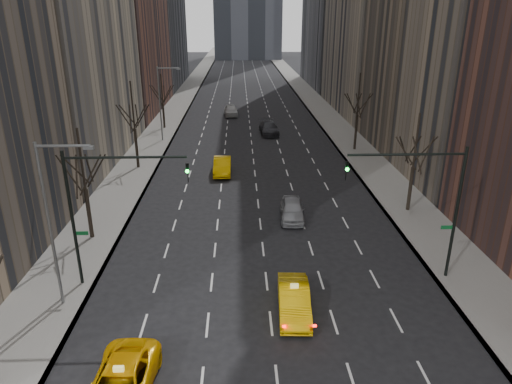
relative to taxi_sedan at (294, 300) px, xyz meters
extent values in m
cube|color=slate|center=(-13.52, 61.10, -0.68)|extent=(4.50, 320.00, 0.15)
cube|color=slate|center=(10.98, 61.10, -0.68)|extent=(4.50, 320.00, 0.15)
cylinder|color=black|center=(-13.27, 9.10, 1.18)|extent=(0.28, 0.28, 3.57)
cylinder|color=black|center=(-13.27, 9.10, 5.09)|extent=(0.16, 0.16, 4.25)
cylinder|color=black|center=(-13.12, 9.95, 4.19)|extent=(0.42, 1.80, 2.52)
cylinder|color=black|center=(-12.46, 9.39, 4.19)|extent=(1.74, 0.72, 2.52)
cylinder|color=black|center=(-12.61, 8.55, 4.19)|extent=(1.46, 1.25, 2.52)
cylinder|color=black|center=(-13.42, 8.25, 4.19)|extent=(0.42, 1.80, 2.52)
cylinder|color=black|center=(-14.07, 8.80, 4.19)|extent=(1.74, 0.72, 2.52)
cylinder|color=black|center=(-13.92, 9.65, 4.19)|extent=(1.46, 1.25, 2.52)
cylinder|color=black|center=(-13.27, 25.10, 1.39)|extent=(0.28, 0.28, 3.99)
cylinder|color=black|center=(-13.27, 25.10, 5.76)|extent=(0.16, 0.16, 4.75)
cylinder|color=black|center=(-13.12, 25.95, 4.61)|extent=(0.42, 1.80, 2.52)
cylinder|color=black|center=(-12.46, 25.39, 4.61)|extent=(1.74, 0.72, 2.52)
cylinder|color=black|center=(-12.61, 24.55, 4.61)|extent=(1.46, 1.25, 2.52)
cylinder|color=black|center=(-13.42, 24.25, 4.61)|extent=(0.42, 1.80, 2.52)
cylinder|color=black|center=(-14.07, 24.80, 4.61)|extent=(1.74, 0.72, 2.52)
cylinder|color=black|center=(-13.92, 25.65, 4.61)|extent=(1.46, 1.25, 2.52)
cylinder|color=black|center=(-13.27, 43.10, 1.07)|extent=(0.28, 0.28, 3.36)
cylinder|color=black|center=(-13.27, 43.10, 4.75)|extent=(0.16, 0.16, 4.00)
cylinder|color=black|center=(-13.12, 43.95, 3.98)|extent=(0.42, 1.80, 2.52)
cylinder|color=black|center=(-12.46, 43.39, 3.98)|extent=(1.74, 0.72, 2.52)
cylinder|color=black|center=(-12.61, 42.55, 3.98)|extent=(1.46, 1.25, 2.52)
cylinder|color=black|center=(-13.42, 42.25, 3.98)|extent=(0.42, 1.80, 2.52)
cylinder|color=black|center=(-14.07, 42.80, 3.98)|extent=(1.74, 0.72, 2.52)
cylinder|color=black|center=(-13.92, 43.65, 3.98)|extent=(1.46, 1.25, 2.52)
cylinder|color=black|center=(10.73, 13.10, 1.18)|extent=(0.28, 0.28, 3.57)
cylinder|color=black|center=(10.73, 13.10, 5.09)|extent=(0.16, 0.16, 4.25)
cylinder|color=black|center=(10.88, 13.95, 4.19)|extent=(0.42, 1.80, 2.52)
cylinder|color=black|center=(11.54, 13.39, 4.19)|extent=(1.74, 0.72, 2.52)
cylinder|color=black|center=(11.39, 12.55, 4.19)|extent=(1.46, 1.25, 2.52)
cylinder|color=black|center=(10.58, 12.25, 4.19)|extent=(0.42, 1.80, 2.52)
cylinder|color=black|center=(9.93, 12.80, 4.19)|extent=(1.74, 0.72, 2.52)
cylinder|color=black|center=(10.08, 13.65, 4.19)|extent=(1.46, 1.25, 2.52)
cylinder|color=black|center=(10.73, 31.10, 1.39)|extent=(0.28, 0.28, 3.99)
cylinder|color=black|center=(10.73, 31.10, 5.76)|extent=(0.16, 0.16, 4.75)
cylinder|color=black|center=(10.88, 31.95, 4.61)|extent=(0.42, 1.80, 2.52)
cylinder|color=black|center=(11.54, 31.39, 4.61)|extent=(1.74, 0.72, 2.52)
cylinder|color=black|center=(11.39, 30.55, 4.61)|extent=(1.46, 1.25, 2.52)
cylinder|color=black|center=(10.58, 30.25, 4.61)|extent=(0.42, 1.80, 2.52)
cylinder|color=black|center=(9.93, 30.80, 4.61)|extent=(1.74, 0.72, 2.52)
cylinder|color=black|center=(10.08, 31.65, 4.61)|extent=(1.46, 1.25, 2.52)
cylinder|color=black|center=(-12.07, 3.10, 3.39)|extent=(0.18, 0.18, 8.00)
cylinder|color=black|center=(-8.82, 3.10, 6.99)|extent=(6.50, 0.14, 0.14)
imported|color=black|center=(-5.57, 3.10, 6.09)|extent=(0.18, 0.22, 1.10)
sphere|color=#0CFF33|center=(-5.57, 2.92, 6.24)|extent=(0.20, 0.20, 0.20)
cube|color=#0C5926|center=(-11.67, 3.10, 2.59)|extent=(0.70, 0.04, 0.22)
cylinder|color=black|center=(9.53, 3.10, 3.39)|extent=(0.18, 0.18, 8.00)
cylinder|color=black|center=(6.28, 3.10, 6.99)|extent=(6.50, 0.14, 0.14)
imported|color=black|center=(3.03, 3.10, 6.09)|extent=(0.18, 0.22, 1.10)
sphere|color=#0CFF33|center=(3.03, 2.92, 6.24)|extent=(0.20, 0.20, 0.20)
cube|color=#0C5926|center=(9.13, 3.10, 2.59)|extent=(0.70, 0.04, 0.22)
cylinder|color=slate|center=(-12.47, 1.10, 3.89)|extent=(0.16, 0.16, 9.00)
cylinder|color=slate|center=(-11.17, 1.10, 8.19)|extent=(2.60, 0.14, 0.14)
cube|color=slate|center=(-9.97, 1.10, 8.09)|extent=(0.50, 0.22, 0.15)
cylinder|color=slate|center=(-12.47, 36.10, 3.89)|extent=(0.16, 0.16, 9.00)
cylinder|color=slate|center=(-11.17, 36.10, 8.19)|extent=(2.60, 0.14, 0.14)
cube|color=slate|center=(-9.97, 36.10, 8.09)|extent=(0.50, 0.22, 0.15)
imported|color=#F9BC05|center=(0.00, 0.00, 0.00)|extent=(1.83, 4.66, 1.51)
imported|color=gray|center=(1.25, 12.03, 0.01)|extent=(2.08, 4.58, 1.53)
imported|color=#FFBD05|center=(-4.51, 23.15, 0.04)|extent=(1.72, 4.86, 1.60)
imported|color=#2B2B2F|center=(1.17, 39.38, 0.05)|extent=(2.59, 5.67, 1.61)
imported|color=#BDBDBD|center=(-4.06, 51.73, 0.11)|extent=(2.40, 5.20, 1.72)
camera|label=1|loc=(-2.75, -20.25, 13.94)|focal=32.00mm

